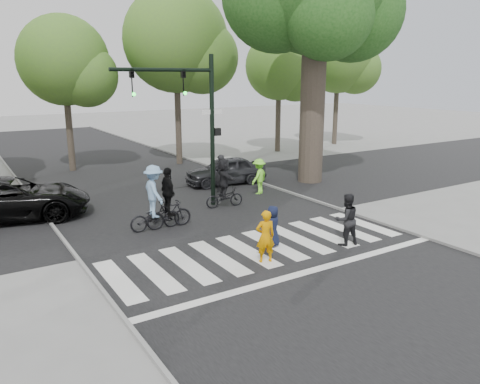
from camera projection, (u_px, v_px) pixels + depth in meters
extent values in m
plane|color=gray|center=(280.00, 258.00, 13.65)|extent=(120.00, 120.00, 0.00)
cube|color=black|center=(201.00, 216.00, 17.76)|extent=(10.00, 70.00, 0.01)
cube|color=black|center=(169.00, 199.00, 20.23)|extent=(70.00, 10.00, 0.01)
cube|color=gray|center=(62.00, 239.00, 15.15)|extent=(0.10, 70.00, 0.10)
cube|color=gray|center=(304.00, 197.00, 20.36)|extent=(0.10, 70.00, 0.10)
cube|color=silver|center=(118.00, 280.00, 12.15)|extent=(0.55, 3.00, 0.01)
cube|color=silver|center=(154.00, 272.00, 12.67)|extent=(0.55, 3.00, 0.01)
cube|color=silver|center=(188.00, 264.00, 13.18)|extent=(0.55, 3.00, 0.01)
cube|color=silver|center=(219.00, 257.00, 13.70)|extent=(0.55, 3.00, 0.01)
cube|color=silver|center=(247.00, 251.00, 14.22)|extent=(0.55, 3.00, 0.01)
cube|color=silver|center=(274.00, 245.00, 14.73)|extent=(0.55, 3.00, 0.01)
cube|color=silver|center=(298.00, 239.00, 15.25)|extent=(0.55, 3.00, 0.01)
cube|color=silver|center=(322.00, 234.00, 15.77)|extent=(0.55, 3.00, 0.01)
cube|color=silver|center=(343.00, 229.00, 16.28)|extent=(0.55, 3.00, 0.01)
cube|color=silver|center=(364.00, 224.00, 16.80)|extent=(0.55, 3.00, 0.01)
cube|color=silver|center=(307.00, 272.00, 12.67)|extent=(10.00, 0.30, 0.01)
cylinder|color=black|center=(212.00, 132.00, 18.65)|extent=(0.18, 0.18, 6.00)
cylinder|color=black|center=(163.00, 70.00, 17.04)|extent=(4.00, 0.14, 0.14)
imported|color=black|center=(184.00, 82.00, 17.56)|extent=(0.16, 0.20, 1.00)
sphere|color=#19E533|center=(185.00, 93.00, 17.56)|extent=(0.14, 0.14, 0.14)
imported|color=black|center=(132.00, 83.00, 16.53)|extent=(0.16, 0.20, 1.00)
sphere|color=#19E533|center=(134.00, 94.00, 16.53)|extent=(0.14, 0.14, 0.14)
cube|color=black|center=(217.00, 132.00, 18.76)|extent=(0.28, 0.18, 0.30)
cube|color=#FF660C|center=(219.00, 132.00, 18.82)|extent=(0.02, 0.14, 0.20)
cube|color=white|center=(212.00, 112.00, 18.46)|extent=(0.90, 0.04, 0.18)
cylinder|color=brown|center=(312.00, 111.00, 22.85)|extent=(1.20, 1.20, 7.00)
cylinder|color=brown|center=(322.00, 47.00, 22.12)|extent=(1.29, 1.74, 2.93)
sphere|color=#1B4B16|center=(353.00, 11.00, 22.16)|extent=(4.80, 4.80, 4.80)
sphere|color=#1B4B16|center=(328.00, 14.00, 20.41)|extent=(4.00, 4.00, 4.00)
cylinder|color=brown|center=(69.00, 121.00, 25.76)|extent=(0.36, 0.36, 5.60)
sphere|color=#4D7730|center=(63.00, 60.00, 24.99)|extent=(4.80, 4.80, 4.80)
sphere|color=#4D7730|center=(86.00, 76.00, 25.09)|extent=(3.36, 3.36, 3.36)
cylinder|color=brown|center=(178.00, 108.00, 27.65)|extent=(0.36, 0.36, 6.72)
sphere|color=#4D7730|center=(176.00, 40.00, 26.73)|extent=(6.00, 6.00, 6.00)
sphere|color=#4D7730|center=(202.00, 57.00, 26.84)|extent=(4.20, 4.20, 4.20)
cylinder|color=brown|center=(278.00, 112.00, 32.59)|extent=(0.36, 0.36, 5.46)
sphere|color=#4D7730|center=(279.00, 66.00, 31.84)|extent=(4.60, 4.60, 4.60)
sphere|color=#4D7730|center=(296.00, 78.00, 31.94)|extent=(3.22, 3.22, 3.22)
cylinder|color=brown|center=(336.00, 104.00, 36.10)|extent=(0.36, 0.36, 6.16)
sphere|color=#4D7730|center=(338.00, 57.00, 35.25)|extent=(5.40, 5.40, 5.40)
sphere|color=#4D7730|center=(356.00, 69.00, 35.36)|extent=(3.78, 3.78, 3.78)
imported|color=orange|center=(265.00, 236.00, 13.21)|extent=(0.64, 0.50, 1.53)
imported|color=black|center=(273.00, 226.00, 14.47)|extent=(0.75, 0.63, 1.31)
imported|color=black|center=(346.00, 219.00, 14.57)|extent=(0.92, 0.78, 1.66)
imported|color=black|center=(155.00, 217.00, 16.08)|extent=(1.80, 0.66, 0.94)
imported|color=#78A0C9|center=(154.00, 191.00, 15.87)|extent=(0.69, 1.18, 1.80)
imported|color=black|center=(169.00, 214.00, 16.28)|extent=(1.66, 0.50, 0.99)
imported|color=black|center=(168.00, 192.00, 16.09)|extent=(0.44, 1.01, 1.71)
imported|color=black|center=(224.00, 197.00, 18.91)|extent=(1.63, 0.77, 0.82)
imported|color=black|center=(224.00, 178.00, 18.72)|extent=(0.67, 1.51, 1.58)
imported|color=black|center=(9.00, 199.00, 17.20)|extent=(6.10, 3.80, 1.57)
imported|color=#2B2C2F|center=(226.00, 171.00, 22.92)|extent=(4.13, 2.06, 1.35)
imported|color=#85FF37|center=(259.00, 176.00, 20.98)|extent=(1.19, 1.00, 1.60)
imported|color=black|center=(220.00, 173.00, 21.34)|extent=(0.64, 0.43, 1.73)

